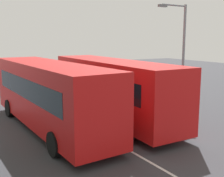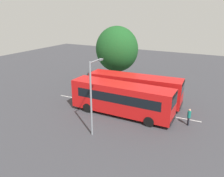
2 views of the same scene
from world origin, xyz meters
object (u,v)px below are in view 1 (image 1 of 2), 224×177
Objects in this scene: bus_center_left at (48,93)px; bus_far_left at (111,87)px; pedestrian at (58,86)px; street_lamp at (181,50)px.

bus_far_left is at bearing -93.40° from bus_center_left.
bus_far_left is 6.80m from pedestrian.
bus_far_left is 6.44× the size of pedestrian.
pedestrian is 9.53m from street_lamp.
bus_center_left is at bearing -58.57° from pedestrian.
bus_far_left is at bearing -28.74° from pedestrian.
bus_center_left is 7.31m from pedestrian.
bus_far_left is 5.10m from street_lamp.
bus_far_left reaches higher than pedestrian.
pedestrian is 0.26× the size of street_lamp.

